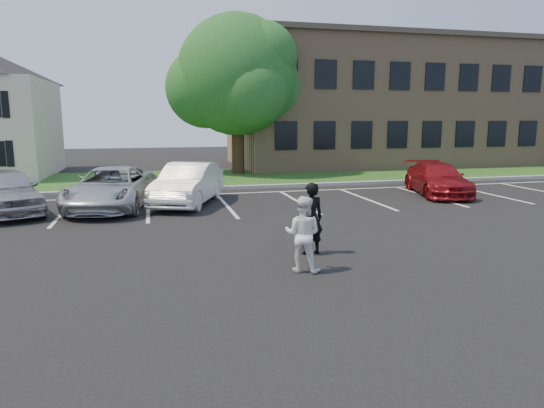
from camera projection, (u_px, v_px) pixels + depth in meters
The scene contains 12 objects.
ground_plane at pixel (283, 270), 10.24m from camera, with size 90.00×90.00×0.00m, color black.
curb at pixel (213, 188), 21.70m from camera, with size 40.00×0.30×0.15m, color gray.
grass_strip at pixel (203, 178), 25.52m from camera, with size 44.00×8.00×0.08m, color #254D17.
stall_lines at pixel (258, 199), 19.13m from camera, with size 34.00×5.36×0.01m.
office_building at pixel (393, 104), 33.86m from camera, with size 22.40×10.40×8.30m.
tree at pixel (238, 78), 26.80m from camera, with size 7.80×7.20×8.80m.
man_black_suit at pixel (310, 219), 11.34m from camera, with size 0.62×0.41×1.71m, color black.
man_white_shirt at pixel (303, 234), 10.05m from camera, with size 0.78×0.60×1.60m, color white.
car_silver_west at pixel (5, 191), 16.12m from camera, with size 1.82×4.52×1.54m, color #ABAAAF.
car_silver_minivan at pixel (112, 188), 17.12m from camera, with size 2.42×5.25×1.46m, color #B9BCC1.
car_white_sedan at pixel (188, 184), 17.95m from camera, with size 1.62×4.63×1.53m, color white.
car_red_compact at pixel (437, 179), 20.24m from camera, with size 1.85×4.55×1.32m, color maroon.
Camera 1 is at (-2.62, -9.49, 3.17)m, focal length 32.00 mm.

